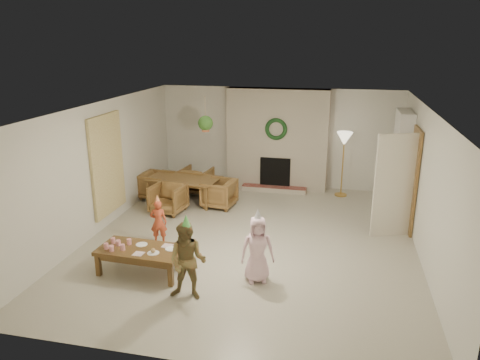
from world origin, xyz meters
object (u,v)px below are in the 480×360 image
(dining_table, at_px, (183,190))
(dining_chair_left, at_px, (156,185))
(dining_chair_near, at_px, (168,199))
(child_red, at_px, (159,222))
(coffee_table_top, at_px, (141,250))
(dining_chair_right, at_px, (219,193))
(child_pink, at_px, (257,249))
(dining_chair_far, at_px, (197,180))
(child_plaid, at_px, (188,261))

(dining_table, relative_size, dining_chair_left, 2.34)
(dining_chair_near, bearing_deg, child_red, -67.08)
(child_red, bearing_deg, coffee_table_top, 85.00)
(coffee_table_top, distance_m, child_red, 1.10)
(dining_chair_right, bearing_deg, dining_table, -90.00)
(child_red, bearing_deg, dining_chair_left, -78.93)
(dining_chair_left, distance_m, child_pink, 4.48)
(dining_chair_left, bearing_deg, dining_chair_far, -45.00)
(dining_chair_near, distance_m, dining_chair_far, 1.44)
(dining_chair_left, relative_size, child_plaid, 0.60)
(child_pink, bearing_deg, dining_table, 108.04)
(child_red, xyz_separation_m, child_pink, (2.02, -0.94, 0.11))
(coffee_table_top, xyz_separation_m, child_plaid, (0.98, -0.56, 0.19))
(child_plaid, bearing_deg, dining_chair_far, 104.64)
(dining_chair_near, relative_size, child_pink, 0.65)
(dining_chair_far, bearing_deg, dining_chair_near, 90.00)
(child_red, xyz_separation_m, child_plaid, (1.13, -1.64, 0.16))
(dining_chair_far, height_order, child_plaid, child_plaid)
(dining_chair_near, relative_size, child_plaid, 0.60)
(dining_chair_far, distance_m, child_red, 2.97)
(dining_chair_left, distance_m, child_red, 2.56)
(coffee_table_top, height_order, child_pink, child_pink)
(dining_chair_near, distance_m, coffee_table_top, 2.68)
(dining_chair_near, bearing_deg, dining_chair_far, 90.00)
(dining_chair_right, bearing_deg, dining_chair_left, -90.00)
(dining_chair_near, xyz_separation_m, dining_chair_left, (-0.61, 0.81, 0.00))
(coffee_table_top, distance_m, child_pink, 1.88)
(dining_chair_near, height_order, child_pink, child_pink)
(dining_chair_near, xyz_separation_m, child_red, (0.41, -1.53, 0.11))
(dining_chair_near, xyz_separation_m, child_plaid, (1.54, -3.18, 0.27))
(dining_chair_left, height_order, child_pink, child_pink)
(dining_chair_near, xyz_separation_m, child_pink, (2.43, -2.47, 0.22))
(dining_chair_far, relative_size, child_plaid, 0.60)
(child_pink, bearing_deg, coffee_table_top, 166.37)
(dining_chair_near, height_order, child_plaid, child_plaid)
(dining_chair_far, distance_m, coffee_table_top, 4.06)
(coffee_table_top, xyz_separation_m, child_pink, (1.87, 0.15, 0.14))
(dining_table, bearing_deg, child_pink, -45.91)
(dining_chair_far, distance_m, child_plaid, 4.80)
(dining_chair_far, distance_m, dining_chair_left, 1.02)
(dining_table, bearing_deg, dining_chair_right, -0.00)
(dining_chair_far, height_order, child_pink, child_pink)
(dining_table, height_order, child_red, child_red)
(dining_chair_far, height_order, coffee_table_top, dining_chair_far)
(dining_table, relative_size, child_pink, 1.53)
(dining_table, height_order, dining_chair_right, dining_chair_right)
(coffee_table_top, distance_m, child_plaid, 1.15)
(dining_chair_right, bearing_deg, dining_chair_near, -51.34)
(dining_chair_right, height_order, child_plaid, child_plaid)
(dining_table, distance_m, child_pink, 3.95)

